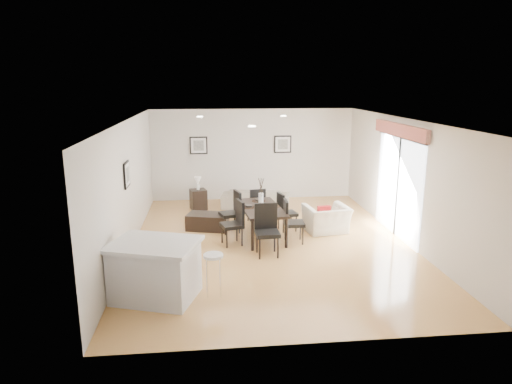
{
  "coord_description": "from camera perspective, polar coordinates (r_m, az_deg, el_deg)",
  "views": [
    {
      "loc": [
        -1.31,
        -9.45,
        3.48
      ],
      "look_at": [
        -0.28,
        0.4,
        1.07
      ],
      "focal_mm": 32.0,
      "sensor_mm": 36.0,
      "label": 1
    }
  ],
  "objects": [
    {
      "name": "side_table",
      "position": [
        12.8,
        -7.21,
        -0.92
      ],
      "size": [
        0.51,
        0.51,
        0.56
      ],
      "primitive_type": "cube",
      "rotation": [
        0.0,
        0.0,
        0.26
      ],
      "color": "black",
      "rests_on": "ground"
    },
    {
      "name": "ground",
      "position": [
        10.16,
        1.81,
        -6.38
      ],
      "size": [
        8.0,
        8.0,
        0.0
      ],
      "primitive_type": "plane",
      "color": "tan",
      "rests_on": "ground"
    },
    {
      "name": "framed_print_back_left",
      "position": [
        13.55,
        -7.19,
        5.79
      ],
      "size": [
        0.52,
        0.04,
        0.52
      ],
      "color": "black",
      "rests_on": "wall_back"
    },
    {
      "name": "armchair",
      "position": [
        10.92,
        8.79,
        -3.35
      ],
      "size": [
        1.08,
        0.98,
        0.63
      ],
      "primitive_type": "imported",
      "rotation": [
        0.0,
        0.0,
        3.29
      ],
      "color": "beige",
      "rests_on": "ground"
    },
    {
      "name": "coffee_table",
      "position": [
        11.08,
        -6.07,
        -3.68
      ],
      "size": [
        1.07,
        0.8,
        0.38
      ],
      "primitive_type": "cube",
      "rotation": [
        0.0,
        0.0,
        -0.27
      ],
      "color": "black",
      "rests_on": "ground"
    },
    {
      "name": "kitchen_island",
      "position": [
        7.72,
        -12.5,
        -9.49
      ],
      "size": [
        1.64,
        1.43,
        0.96
      ],
      "rotation": [
        0.0,
        0.0,
        -0.32
      ],
      "color": "silver",
      "rests_on": "ground"
    },
    {
      "name": "framed_print_back_right",
      "position": [
        13.72,
        3.36,
        5.98
      ],
      "size": [
        0.52,
        0.04,
        0.52
      ],
      "color": "black",
      "rests_on": "wall_back"
    },
    {
      "name": "wall_back",
      "position": [
        13.68,
        -0.42,
        4.71
      ],
      "size": [
        6.0,
        0.04,
        2.7
      ],
      "primitive_type": "cube",
      "color": "beige",
      "rests_on": "ground"
    },
    {
      "name": "wall_left",
      "position": [
        9.83,
        -15.72,
        0.63
      ],
      "size": [
        0.04,
        8.0,
        2.7
      ],
      "primitive_type": "cube",
      "color": "beige",
      "rests_on": "ground"
    },
    {
      "name": "cushion",
      "position": [
        10.76,
        8.48,
        -2.51
      ],
      "size": [
        0.31,
        0.12,
        0.3
      ],
      "primitive_type": "cube",
      "rotation": [
        0.0,
        0.0,
        3.24
      ],
      "color": "#A11416",
      "rests_on": "armchair"
    },
    {
      "name": "dining_table",
      "position": [
        10.34,
        0.62,
        -2.26
      ],
      "size": [
        1.05,
        1.81,
        0.72
      ],
      "rotation": [
        0.0,
        0.0,
        0.12
      ],
      "color": "black",
      "rests_on": "ground"
    },
    {
      "name": "wall_front",
      "position": [
        6.0,
        7.12,
        -7.26
      ],
      "size": [
        6.0,
        0.04,
        2.7
      ],
      "primitive_type": "cube",
      "color": "beige",
      "rests_on": "ground"
    },
    {
      "name": "courtyard",
      "position": [
        13.0,
        29.3,
        0.55
      ],
      "size": [
        6.0,
        6.0,
        2.0
      ],
      "color": "gray",
      "rests_on": "ground"
    },
    {
      "name": "framed_print_left_wall",
      "position": [
        9.57,
        -15.85,
        2.12
      ],
      "size": [
        0.04,
        0.52,
        0.52
      ],
      "rotation": [
        0.0,
        0.0,
        1.57
      ],
      "color": "black",
      "rests_on": "wall_left"
    },
    {
      "name": "dining_chair_wfar",
      "position": [
        10.75,
        -2.86,
        -2.18
      ],
      "size": [
        0.54,
        0.54,
        0.98
      ],
      "rotation": [
        0.0,
        0.0,
        -1.3
      ],
      "color": "black",
      "rests_on": "ground"
    },
    {
      "name": "sliding_door",
      "position": [
        10.8,
        17.42,
        3.35
      ],
      "size": [
        0.12,
        2.7,
        2.57
      ],
      "color": "white",
      "rests_on": "wall_right"
    },
    {
      "name": "bar_stool",
      "position": [
        7.62,
        -5.35,
        -8.47
      ],
      "size": [
        0.33,
        0.33,
        0.72
      ],
      "color": "silver",
      "rests_on": "ground"
    },
    {
      "name": "wall_right",
      "position": [
        10.6,
        18.15,
        1.39
      ],
      "size": [
        0.04,
        8.0,
        2.7
      ],
      "primitive_type": "cube",
      "color": "beige",
      "rests_on": "ground"
    },
    {
      "name": "courtyard_plant_b",
      "position": [
        13.22,
        25.95,
        -1.68
      ],
      "size": [
        0.38,
        0.38,
        0.59
      ],
      "primitive_type": "imported",
      "rotation": [
        0.0,
        0.0,
        -0.16
      ],
      "color": "#375A26",
      "rests_on": "ground"
    },
    {
      "name": "dining_chair_head",
      "position": [
        9.35,
        1.34,
        -4.33
      ],
      "size": [
        0.49,
        0.49,
        1.06
      ],
      "rotation": [
        0.0,
        0.0,
        0.04
      ],
      "color": "black",
      "rests_on": "ground"
    },
    {
      "name": "dining_chair_foot",
      "position": [
        11.4,
        0.08,
        -1.48
      ],
      "size": [
        0.47,
        0.47,
        0.9
      ],
      "rotation": [
        0.0,
        0.0,
        3.33
      ],
      "color": "black",
      "rests_on": "ground"
    },
    {
      "name": "vase",
      "position": [
        10.25,
        0.63,
        -0.39
      ],
      "size": [
        0.87,
        1.33,
        0.68
      ],
      "color": "white",
      "rests_on": "dining_table"
    },
    {
      "name": "ceiling",
      "position": [
        9.57,
        1.94,
        8.98
      ],
      "size": [
        6.0,
        8.0,
        0.02
      ],
      "primitive_type": "cube",
      "color": "white",
      "rests_on": "wall_back"
    },
    {
      "name": "dining_chair_wnear",
      "position": [
        9.93,
        -2.59,
        -3.54
      ],
      "size": [
        0.54,
        0.54,
        0.98
      ],
      "rotation": [
        0.0,
        0.0,
        -1.3
      ],
      "color": "black",
      "rests_on": "ground"
    },
    {
      "name": "dining_chair_enear",
      "position": [
        10.05,
        4.33,
        -3.38
      ],
      "size": [
        0.45,
        0.45,
        0.97
      ],
      "rotation": [
        0.0,
        0.0,
        1.54
      ],
      "color": "black",
      "rests_on": "ground"
    },
    {
      "name": "sofa",
      "position": [
        12.88,
        -0.06,
        -0.74
      ],
      "size": [
        1.99,
        1.07,
        0.55
      ],
      "primitive_type": "imported",
      "rotation": [
        0.0,
        0.0,
        2.96
      ],
      "color": "gray",
      "rests_on": "ground"
    },
    {
      "name": "dining_chair_efar",
      "position": [
        10.85,
        3.57,
        -2.23
      ],
      "size": [
        0.49,
        0.49,
        0.92
      ],
      "rotation": [
        0.0,
        0.0,
        1.77
      ],
      "color": "black",
      "rests_on": "ground"
    },
    {
      "name": "table_lamp",
      "position": [
        12.68,
        -7.28,
        1.33
      ],
      "size": [
        0.19,
        0.19,
        0.36
      ],
      "color": "white",
      "rests_on": "side_table"
    },
    {
      "name": "courtyard_plant_a",
      "position": [
        12.11,
        28.29,
        -2.91
      ],
      "size": [
        0.79,
        0.72,
        0.73
      ],
      "primitive_type": "imported",
      "rotation": [
        0.0,
        0.0,
        0.26
      ],
      "color": "#375A26",
      "rests_on": "ground"
    }
  ]
}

